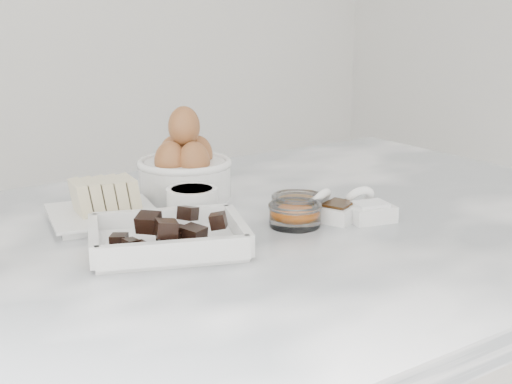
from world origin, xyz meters
TOP-DOWN VIEW (x-y plane):
  - marble_slab at (0.00, 0.00)m, footprint 1.20×0.80m
  - chocolate_dish at (-0.15, -0.01)m, footprint 0.23×0.21m
  - butter_plate at (-0.17, 0.15)m, footprint 0.18×0.18m
  - sugar_ramekin at (-0.05, 0.09)m, footprint 0.07×0.07m
  - egg_bowl at (-0.00, 0.19)m, footprint 0.15×0.15m
  - honey_bowl at (0.07, 0.00)m, footprint 0.08×0.08m
  - zest_bowl at (0.05, -0.03)m, footprint 0.08×0.08m
  - vanilla_spoon at (0.11, -0.03)m, footprint 0.08×0.09m
  - salt_spoon at (0.15, -0.06)m, footprint 0.07×0.09m

SIDE VIEW (x-z plane):
  - marble_slab at x=0.00m, z-range 0.90..0.94m
  - vanilla_spoon at x=0.11m, z-range 0.93..0.98m
  - salt_spoon at x=0.15m, z-range 0.93..0.98m
  - honey_bowl at x=0.07m, z-range 0.94..0.97m
  - zest_bowl at x=0.05m, z-range 0.94..0.97m
  - chocolate_dish at x=-0.15m, z-range 0.94..0.99m
  - butter_plate at x=-0.17m, z-range 0.93..0.99m
  - sugar_ramekin at x=-0.05m, z-range 0.94..0.99m
  - egg_bowl at x=0.00m, z-range 0.91..1.06m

